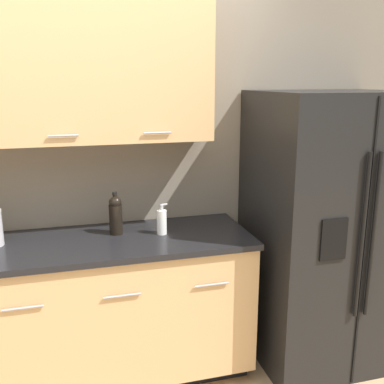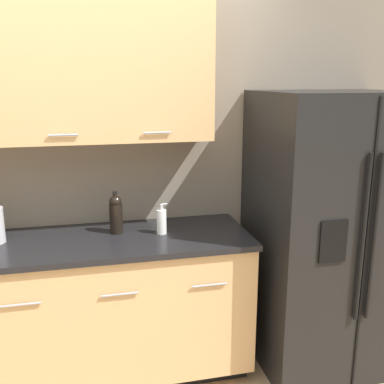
% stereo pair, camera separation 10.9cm
% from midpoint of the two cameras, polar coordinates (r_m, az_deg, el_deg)
% --- Properties ---
extents(wall_back, '(10.00, 0.39, 2.60)m').
position_cam_midpoint_polar(wall_back, '(2.86, -13.44, 6.44)').
color(wall_back, gray).
rests_on(wall_back, ground_plane).
extents(counter_unit, '(2.12, 0.64, 0.92)m').
position_cam_midpoint_polar(counter_unit, '(2.89, -13.50, -14.45)').
color(counter_unit, black).
rests_on(counter_unit, ground_plane).
extents(refrigerator, '(0.92, 0.82, 1.76)m').
position_cam_midpoint_polar(refrigerator, '(3.05, 17.98, -4.72)').
color(refrigerator, black).
rests_on(refrigerator, ground_plane).
extents(wine_bottle, '(0.08, 0.08, 0.26)m').
position_cam_midpoint_polar(wine_bottle, '(2.74, -8.52, -2.70)').
color(wine_bottle, black).
rests_on(wine_bottle, counter_unit).
extents(soap_dispenser, '(0.07, 0.06, 0.19)m').
position_cam_midpoint_polar(soap_dispenser, '(2.72, -2.74, -3.73)').
color(soap_dispenser, white).
rests_on(soap_dispenser, counter_unit).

